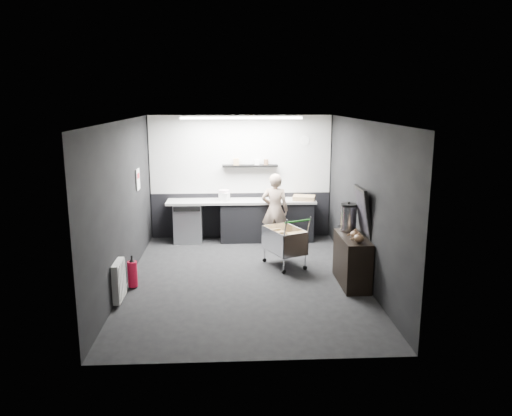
{
  "coord_description": "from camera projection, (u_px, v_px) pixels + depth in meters",
  "views": [
    {
      "loc": [
        -0.24,
        -8.13,
        3.04
      ],
      "look_at": [
        0.21,
        0.4,
        1.17
      ],
      "focal_mm": 35.0,
      "sensor_mm": 36.0,
      "label": 1
    }
  ],
  "objects": [
    {
      "name": "floor",
      "position": [
        245.0,
        279.0,
        8.6
      ],
      "size": [
        5.5,
        5.5,
        0.0
      ],
      "primitive_type": "plane",
      "color": "black",
      "rests_on": "ground"
    },
    {
      "name": "floating_shelf",
      "position": [
        250.0,
        166.0,
        10.81
      ],
      "size": [
        1.2,
        0.22,
        0.04
      ],
      "primitive_type": "cube",
      "color": "black",
      "rests_on": "wall_back"
    },
    {
      "name": "shopping_cart",
      "position": [
        284.0,
        242.0,
        9.18
      ],
      "size": [
        0.85,
        1.09,
        0.97
      ],
      "color": "silver",
      "rests_on": "floor"
    },
    {
      "name": "kitchen_wall_panel",
      "position": [
        241.0,
        155.0,
        10.86
      ],
      "size": [
        3.95,
        0.02,
        1.7
      ],
      "primitive_type": "cube",
      "color": "beige",
      "rests_on": "wall_back"
    },
    {
      "name": "white_container",
      "position": [
        224.0,
        197.0,
        10.68
      ],
      "size": [
        0.24,
        0.22,
        0.18
      ],
      "primitive_type": "cube",
      "rotation": [
        0.0,
        0.0,
        -0.41
      ],
      "color": "white",
      "rests_on": "prep_counter"
    },
    {
      "name": "person",
      "position": [
        275.0,
        210.0,
        10.39
      ],
      "size": [
        0.63,
        0.48,
        1.54
      ],
      "primitive_type": "imported",
      "rotation": [
        0.0,
        0.0,
        2.92
      ],
      "color": "beige",
      "rests_on": "floor"
    },
    {
      "name": "poster",
      "position": [
        138.0,
        179.0,
        9.43
      ],
      "size": [
        0.02,
        0.3,
        0.4
      ],
      "primitive_type": "cube",
      "color": "white",
      "rests_on": "wall_left"
    },
    {
      "name": "dado_panel",
      "position": [
        241.0,
        215.0,
        11.15
      ],
      "size": [
        3.95,
        0.02,
        1.0
      ],
      "primitive_type": "cube",
      "color": "black",
      "rests_on": "wall_back"
    },
    {
      "name": "ceiling_strip",
      "position": [
        241.0,
        118.0,
        9.83
      ],
      "size": [
        2.4,
        0.2,
        0.04
      ],
      "primitive_type": "cube",
      "color": "white",
      "rests_on": "ceiling"
    },
    {
      "name": "pink_tub",
      "position": [
        224.0,
        195.0,
        10.72
      ],
      "size": [
        0.23,
        0.23,
        0.23
      ],
      "primitive_type": "cylinder",
      "color": "white",
      "rests_on": "prep_counter"
    },
    {
      "name": "ceiling",
      "position": [
        244.0,
        120.0,
        8.02
      ],
      "size": [
        5.5,
        5.5,
        0.0
      ],
      "primitive_type": "plane",
      "rotation": [
        3.14,
        0.0,
        0.0
      ],
      "color": "silver",
      "rests_on": "wall_back"
    },
    {
      "name": "wall_front",
      "position": [
        252.0,
        252.0,
        5.62
      ],
      "size": [
        5.5,
        0.0,
        5.5
      ],
      "primitive_type": "plane",
      "rotation": [
        -1.57,
        0.0,
        0.0
      ],
      "color": "black",
      "rests_on": "floor"
    },
    {
      "name": "wall_clock",
      "position": [
        305.0,
        141.0,
        10.86
      ],
      "size": [
        0.2,
        0.03,
        0.2
      ],
      "primitive_type": "cylinder",
      "rotation": [
        1.57,
        0.0,
        0.0
      ],
      "color": "white",
      "rests_on": "wall_back"
    },
    {
      "name": "wall_back",
      "position": [
        241.0,
        177.0,
        10.99
      ],
      "size": [
        5.5,
        0.0,
        5.5
      ],
      "primitive_type": "plane",
      "rotation": [
        1.57,
        0.0,
        0.0
      ],
      "color": "black",
      "rests_on": "floor"
    },
    {
      "name": "radiator",
      "position": [
        119.0,
        281.0,
        7.54
      ],
      "size": [
        0.1,
        0.5,
        0.6
      ],
      "primitive_type": "cube",
      "color": "white",
      "rests_on": "wall_left"
    },
    {
      "name": "poster_red_band",
      "position": [
        138.0,
        176.0,
        9.41
      ],
      "size": [
        0.02,
        0.22,
        0.1
      ],
      "primitive_type": "cube",
      "color": "red",
      "rests_on": "poster"
    },
    {
      "name": "fire_extinguisher",
      "position": [
        133.0,
        273.0,
        8.15
      ],
      "size": [
        0.16,
        0.16,
        0.53
      ],
      "color": "#B00B26",
      "rests_on": "floor"
    },
    {
      "name": "wall_left",
      "position": [
        123.0,
        204.0,
        8.2
      ],
      "size": [
        0.0,
        5.5,
        5.5
      ],
      "primitive_type": "plane",
      "rotation": [
        1.57,
        0.0,
        1.57
      ],
      "color": "black",
      "rests_on": "floor"
    },
    {
      "name": "sideboard",
      "position": [
        352.0,
        253.0,
        8.3
      ],
      "size": [
        0.47,
        1.1,
        1.64
      ],
      "color": "black",
      "rests_on": "floor"
    },
    {
      "name": "cardboard_box",
      "position": [
        304.0,
        198.0,
        10.77
      ],
      "size": [
        0.53,
        0.45,
        0.09
      ],
      "primitive_type": "cube",
      "rotation": [
        0.0,
        0.0,
        -0.24
      ],
      "color": "#A78459",
      "rests_on": "prep_counter"
    },
    {
      "name": "wall_right",
      "position": [
        363.0,
        201.0,
        8.41
      ],
      "size": [
        0.0,
        5.5,
        5.5
      ],
      "primitive_type": "plane",
      "rotation": [
        1.57,
        0.0,
        -1.57
      ],
      "color": "black",
      "rests_on": "floor"
    },
    {
      "name": "prep_counter",
      "position": [
        248.0,
        220.0,
        10.86
      ],
      "size": [
        3.2,
        0.61,
        0.9
      ],
      "color": "black",
      "rests_on": "floor"
    }
  ]
}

